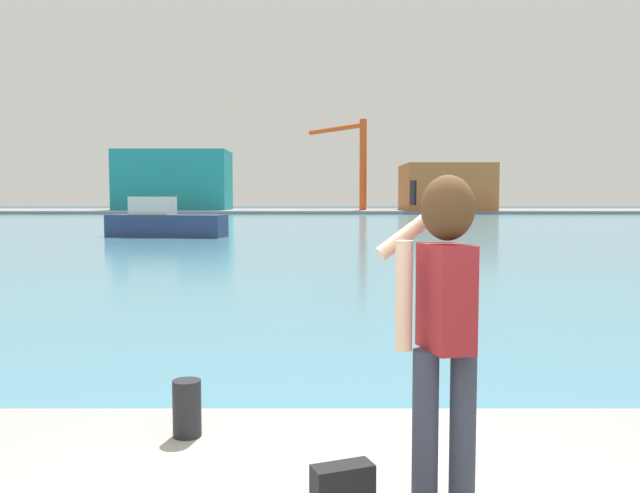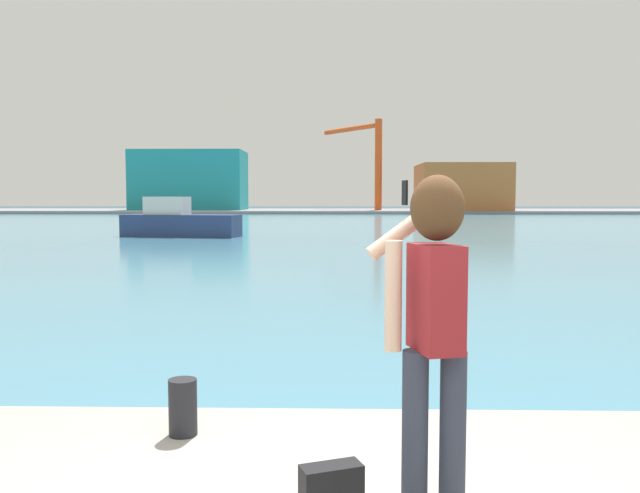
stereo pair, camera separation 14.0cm
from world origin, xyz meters
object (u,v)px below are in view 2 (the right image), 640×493
at_px(boat_moored, 179,222).
at_px(person_photographer, 433,304).
at_px(handbag, 331,488).
at_px(warehouse_left, 190,180).
at_px(harbor_bollard, 183,407).
at_px(port_crane, 369,152).
at_px(warehouse_right, 461,187).

bearing_deg(boat_moored, person_photographer, -64.23).
height_order(handbag, warehouse_left, warehouse_left).
bearing_deg(harbor_bollard, port_crane, 86.42).
distance_m(harbor_bollard, warehouse_right, 89.90).
relative_size(person_photographer, boat_moored, 0.26).
bearing_deg(boat_moored, harbor_bollard, -66.39).
bearing_deg(person_photographer, port_crane, -16.98).
height_order(boat_moored, port_crane, port_crane).
bearing_deg(port_crane, harbor_bollard, -93.58).
bearing_deg(handbag, port_crane, 87.10).
xyz_separation_m(person_photographer, port_crane, (4.08, 91.02, 6.99)).
xyz_separation_m(harbor_bollard, warehouse_left, (-19.91, 89.83, 3.85)).
relative_size(handbag, harbor_bollard, 0.83).
distance_m(person_photographer, port_crane, 91.38).
relative_size(handbag, warehouse_left, 0.02).
relative_size(person_photographer, port_crane, 0.14).
height_order(boat_moored, warehouse_right, warehouse_right).
height_order(harbor_bollard, warehouse_right, warehouse_right).
bearing_deg(harbor_bollard, person_photographer, -31.58).
relative_size(boat_moored, port_crane, 0.53).
relative_size(person_photographer, warehouse_right, 0.14).
height_order(person_photographer, warehouse_left, warehouse_left).
relative_size(warehouse_left, port_crane, 1.24).
bearing_deg(harbor_bollard, warehouse_right, 78.17).
xyz_separation_m(person_photographer, harbor_bollard, (-1.55, 0.95, -0.87)).
height_order(harbor_bollard, warehouse_left, warehouse_left).
relative_size(person_photographer, handbag, 5.44).
bearing_deg(port_crane, warehouse_left, -179.46).
height_order(person_photographer, port_crane, port_crane).
distance_m(warehouse_left, warehouse_right, 38.40).
height_order(harbor_bollard, boat_moored, boat_moored).
bearing_deg(boat_moored, handbag, -65.14).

